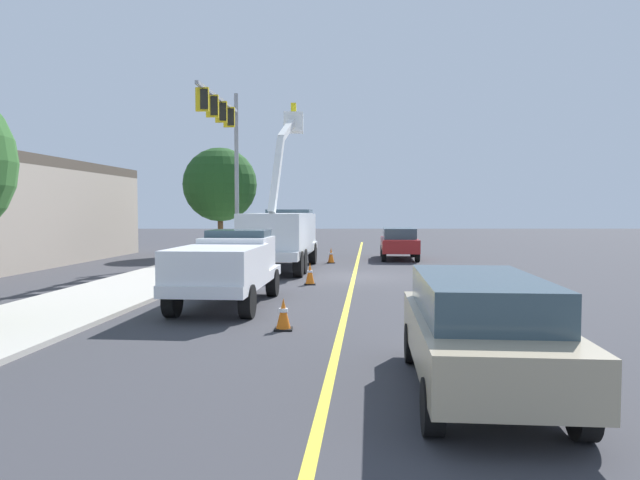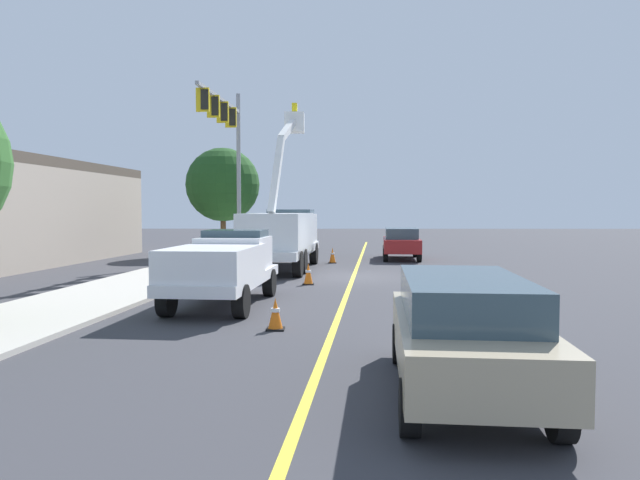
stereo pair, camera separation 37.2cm
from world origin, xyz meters
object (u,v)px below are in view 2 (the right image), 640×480
object	(u,v)px
utility_bucket_truck	(282,233)
traffic_cone_leading	(275,314)
traffic_cone_mid_front	(308,274)
traffic_signal_mast	(228,137)
trailing_sedan	(464,327)
traffic_cone_mid_rear	(332,256)
service_pickup_truck	(223,266)
passing_minivan	(401,241)

from	to	relation	value
utility_bucket_truck	traffic_cone_leading	world-z (taller)	utility_bucket_truck
traffic_cone_leading	traffic_cone_mid_front	xyz separation A→B (m)	(7.81, -0.50, 0.03)
utility_bucket_truck	traffic_signal_mast	bearing A→B (deg)	46.82
traffic_cone_leading	traffic_cone_mid_front	world-z (taller)	traffic_cone_mid_front
trailing_sedan	traffic_cone_mid_rear	bearing A→B (deg)	4.52
utility_bucket_truck	service_pickup_truck	world-z (taller)	utility_bucket_truck
traffic_cone_mid_front	traffic_signal_mast	distance (m)	10.79
passing_minivan	traffic_signal_mast	xyz separation A→B (m)	(-2.80, 8.92, 5.29)
passing_minivan	traffic_cone_mid_rear	world-z (taller)	passing_minivan
service_pickup_truck	traffic_cone_mid_front	size ratio (longest dim) A/B	7.48
service_pickup_truck	traffic_signal_mast	world-z (taller)	traffic_signal_mast
passing_minivan	traffic_cone_mid_rear	size ratio (longest dim) A/B	6.40
traffic_signal_mast	passing_minivan	bearing A→B (deg)	-72.58
traffic_cone_mid_rear	traffic_signal_mast	xyz separation A→B (m)	(-0.39, 5.16, 5.89)
passing_minivan	traffic_cone_mid_rear	distance (m)	4.51
service_pickup_truck	trailing_sedan	distance (m)	9.06
utility_bucket_truck	traffic_cone_mid_front	xyz separation A→B (m)	(-5.31, -1.32, -1.25)
traffic_cone_leading	service_pickup_truck	bearing A→B (deg)	28.04
service_pickup_truck	traffic_cone_mid_rear	size ratio (longest dim) A/B	7.45
utility_bucket_truck	traffic_cone_mid_front	size ratio (longest dim) A/B	10.88
traffic_cone_mid_front	traffic_signal_mast	bearing A→B (deg)	27.63
utility_bucket_truck	trailing_sedan	xyz separation A→B (m)	(-17.54, -3.91, -0.66)
traffic_signal_mast	traffic_cone_mid_front	bearing A→B (deg)	-152.37
utility_bucket_truck	trailing_sedan	world-z (taller)	utility_bucket_truck
trailing_sedan	traffic_signal_mast	size ratio (longest dim) A/B	0.56
utility_bucket_truck	traffic_cone_mid_rear	distance (m)	4.04
passing_minivan	trailing_sedan	world-z (taller)	same
trailing_sedan	utility_bucket_truck	bearing A→B (deg)	12.58
trailing_sedan	service_pickup_truck	bearing A→B (deg)	32.24
utility_bucket_truck	traffic_signal_mast	size ratio (longest dim) A/B	0.95
traffic_cone_leading	traffic_signal_mast	size ratio (longest dim) A/B	0.08
service_pickup_truck	traffic_cone_mid_rear	distance (m)	13.37
traffic_cone_leading	traffic_cone_mid_rear	size ratio (longest dim) A/B	0.92
traffic_cone_mid_rear	traffic_signal_mast	world-z (taller)	traffic_signal_mast
trailing_sedan	traffic_cone_mid_front	distance (m)	12.51
utility_bucket_truck	trailing_sedan	distance (m)	17.98
utility_bucket_truck	service_pickup_truck	size ratio (longest dim) A/B	1.46
service_pickup_truck	traffic_cone_mid_front	distance (m)	5.13
traffic_cone_mid_front	service_pickup_truck	bearing A→B (deg)	153.87
traffic_cone_mid_front	utility_bucket_truck	bearing A→B (deg)	13.92
service_pickup_truck	traffic_cone_leading	world-z (taller)	service_pickup_truck
utility_bucket_truck	service_pickup_truck	distance (m)	9.93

